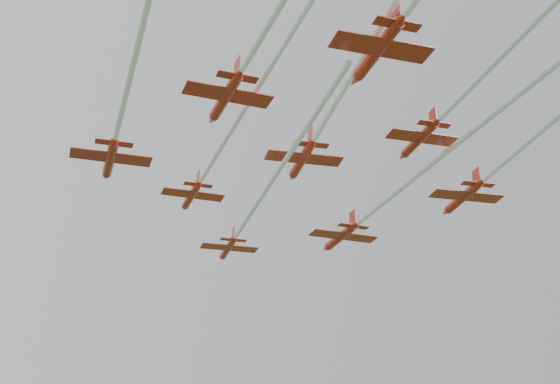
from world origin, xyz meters
TOP-DOWN VIEW (x-y plane):
  - jet_lead at (-5.38, 3.71)m, footprint 24.05×56.20m
  - jet_row2_left at (-15.66, -3.20)m, footprint 18.81×50.92m
  - jet_row2_right at (4.78, -12.63)m, footprint 21.99×61.15m
  - jet_row3_left at (-31.94, -11.22)m, footprint 19.95×48.82m
  - jet_row3_mid at (-12.55, -22.59)m, footprint 26.78×56.17m
  - jet_row3_right at (6.03, -32.18)m, footprint 26.16×56.00m
  - jet_row4_left at (-27.05, -30.21)m, footprint 19.12×54.56m
  - jet_row4_right at (-8.55, -41.15)m, footprint 24.68×59.74m

SIDE VIEW (x-z plane):
  - jet_row3_right at x=6.03m, z-range 47.75..50.51m
  - jet_row2_right at x=4.78m, z-range 47.82..50.77m
  - jet_lead at x=-5.38m, z-range 48.67..51.26m
  - jet_row3_left at x=-31.94m, z-range 48.59..51.35m
  - jet_row4_right at x=-8.55m, z-range 49.16..51.59m
  - jet_row4_left at x=-27.05m, z-range 50.58..53.36m
  - jet_row2_left at x=-15.66m, z-range 51.37..53.92m
  - jet_row3_mid at x=-12.55m, z-range 51.25..54.12m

